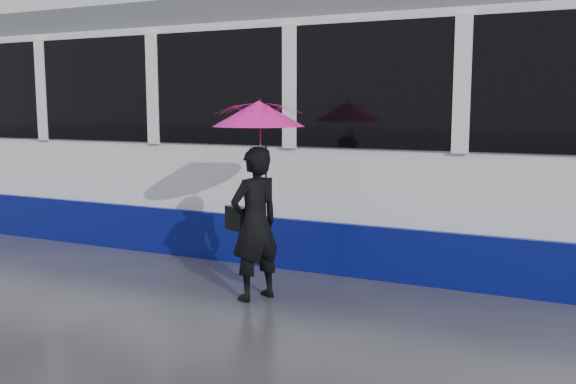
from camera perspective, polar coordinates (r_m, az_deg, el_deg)
The scene contains 6 objects.
ground at distance 6.99m, azimuth -6.94°, elevation -8.83°, with size 90.00×90.00×0.00m, color #2A292E.
rails at distance 9.12m, azimuth 1.64°, elevation -4.79°, with size 34.00×1.51×0.02m.
tram at distance 10.61m, azimuth -14.15°, elevation 5.61°, with size 26.00×2.56×3.35m.
woman at distance 6.54m, azimuth -2.95°, elevation -2.85°, with size 0.57×0.38×1.57m, color black.
umbrella at distance 6.41m, azimuth -2.62°, elevation 5.38°, with size 1.23×1.23×1.06m.
handbag at distance 6.66m, azimuth -4.53°, elevation -2.34°, with size 0.31×0.23×0.42m.
Camera 1 is at (3.67, -5.61, 1.98)m, focal length 40.00 mm.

